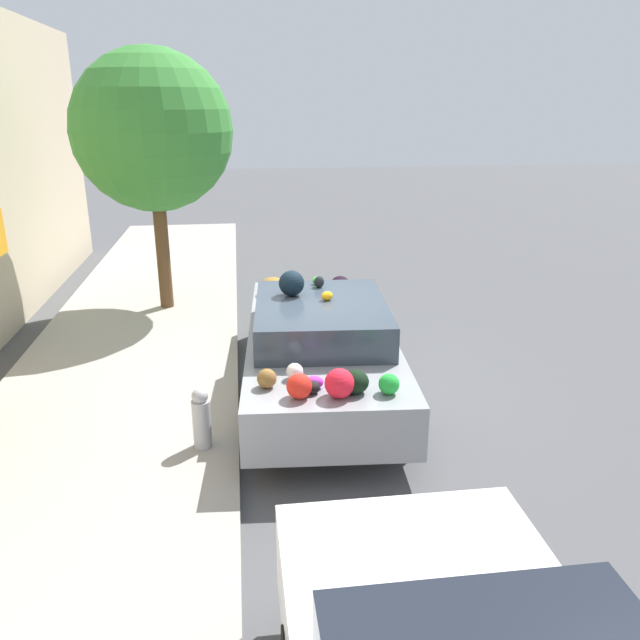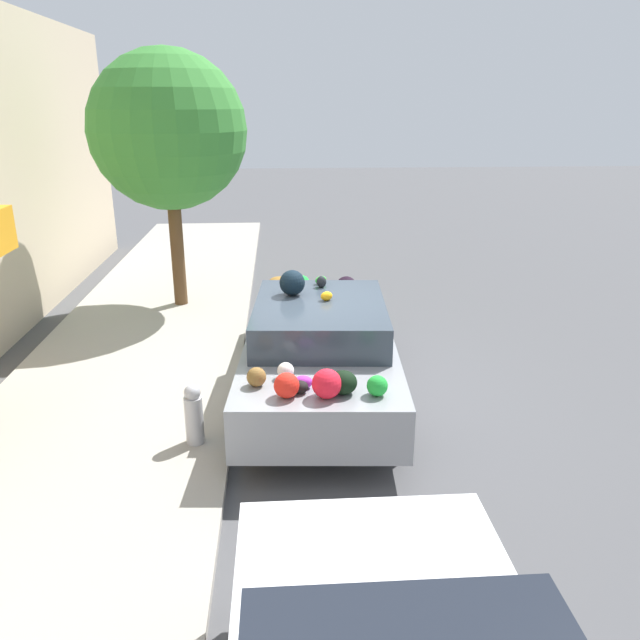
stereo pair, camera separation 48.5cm
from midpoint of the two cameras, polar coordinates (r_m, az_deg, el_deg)
name	(u,v)px [view 1 (the left image)]	position (r m, az deg, el deg)	size (l,w,h in m)	color
ground_plane	(321,391)	(8.44, -1.60, -6.57)	(60.00, 60.00, 0.00)	#4C4C4F
sidewalk_curb	(114,400)	(8.61, -19.91, -6.90)	(24.00, 3.20, 0.10)	#9E998E
street_tree	(153,132)	(11.43, -16.28, 16.21)	(2.71, 2.71, 4.48)	brown
fire_hydrant	(201,418)	(7.00, -12.78, -8.77)	(0.20, 0.20, 0.70)	#B2B2B7
art_car	(320,343)	(8.13, -1.75, -2.17)	(4.69, 2.15, 1.65)	gray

